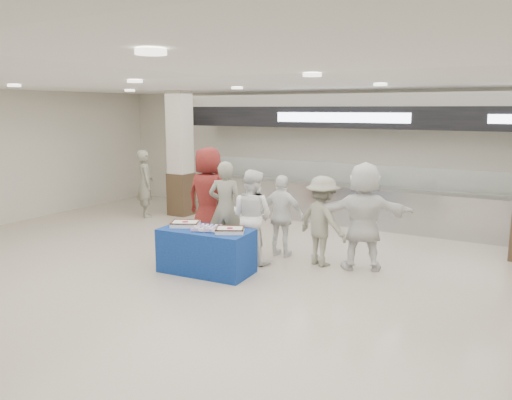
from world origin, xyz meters
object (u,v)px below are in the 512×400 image
Objects in this scene: soldier_b at (322,221)px; soldier_bg at (145,184)px; civilian_white at (363,216)px; cupcake_tray at (207,228)px; civilian_maroon at (209,197)px; sheet_cake_left at (185,223)px; sheet_cake_right at (230,230)px; chef_short at (282,216)px; chef_tall at (252,216)px; display_table at (206,251)px; soldier_a at (226,208)px.

soldier_b is 0.93× the size of soldier_bg.
soldier_bg is at bearing -36.86° from civilian_white.
soldier_b reaches higher than cupcake_tray.
soldier_b is at bearing -13.57° from civilian_white.
civilian_white is (3.19, 0.06, -0.06)m from civilian_maroon.
sheet_cake_right is (0.92, 0.00, -0.00)m from sheet_cake_left.
soldier_b is (1.07, 1.35, 0.00)m from sheet_cake_right.
sheet_cake_right is at bearing 132.84° from civilian_maroon.
chef_short is (0.63, 1.52, -0.01)m from cupcake_tray.
sheet_cake_right is at bearing 8.02° from cupcake_tray.
chef_short reaches higher than cupcake_tray.
chef_tall reaches higher than chef_short.
chef_tall is 1.09× the size of chef_short.
display_table is at bearing 136.74° from cupcake_tray.
soldier_a is (-0.35, 1.12, 0.52)m from display_table.
soldier_bg is at bearing -20.60° from chef_tall.
cupcake_tray is 2.68m from civilian_white.
soldier_a is 1.90m from soldier_b.
sheet_cake_left is 0.31× the size of civilian_white.
display_table is at bearing 63.25° from chef_short.
soldier_bg is (-5.49, 1.50, 0.06)m from soldier_b.
display_table is 1.28m from soldier_a.
cupcake_tray is (-0.42, -0.06, -0.02)m from sheet_cake_right.
cupcake_tray is at bearing 10.73° from civilian_white.
chef_short is at bearing 61.50° from display_table.
soldier_a is (0.62, -0.31, -0.11)m from civilian_maroon.
civilian_white is 6.33m from soldier_bg.
soldier_bg is (-3.60, 1.74, -0.03)m from soldier_a.
civilian_maroon reaches higher than civilian_white.
soldier_bg reaches higher than soldier_b.
chef_tall reaches higher than sheet_cake_right.
civilian_white is at bearing -147.26° from soldier_b.
civilian_white reaches higher than cupcake_tray.
cupcake_tray is 0.26× the size of soldier_a.
civilian_white is at bearing 39.98° from sheet_cake_right.
chef_tall is 0.98× the size of soldier_bg.
chef_tall is at bearing -164.78° from soldier_bg.
civilian_white reaches higher than sheet_cake_right.
sheet_cake_right is at bearing 15.59° from civilian_white.
display_table is 3.29× the size of cupcake_tray.
civilian_maroon reaches higher than soldier_a.
sheet_cake_right is (0.47, 0.02, 0.42)m from display_table.
soldier_a is at bearing -166.08° from soldier_bg.
soldier_bg is at bearing 143.97° from cupcake_tray.
civilian_white is at bearing -152.77° from soldier_bg.
sheet_cake_left is 1.24× the size of cupcake_tray.
chef_tall reaches higher than cupcake_tray.
civilian_maroon reaches higher than soldier_b.
soldier_b is (0.86, -0.12, 0.03)m from chef_short.
civilian_white is at bearing 29.86° from display_table.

